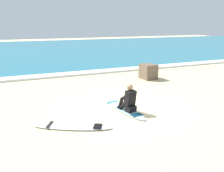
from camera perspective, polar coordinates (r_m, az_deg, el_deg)
The scene contains 7 objects.
ground_plane at distance 8.71m, azimuth 3.55°, elevation -5.20°, with size 80.00×80.00×0.00m, color beige.
sea at distance 27.75m, azimuth -15.63°, elevation 8.25°, with size 80.00×28.00×0.10m, color teal.
breaking_foam at distance 14.44m, azimuth -7.87°, elevation 3.01°, with size 80.00×0.90×0.11m, color white.
surfboard_main at distance 8.57m, azimuth 2.61°, elevation -5.29°, with size 0.83×2.62×0.08m.
surfer_seated at distance 8.14m, azimuth 3.96°, elevation -3.42°, with size 0.48×0.76×0.95m.
surfboard_spare_near at distance 7.23m, azimuth -9.49°, elevation -9.44°, with size 2.35×1.60×0.08m.
shoreline_rock at distance 13.21m, azimuth 8.62°, elevation 3.42°, with size 0.84×0.72×0.80m, color brown.
Camera 1 is at (-3.73, -7.29, 2.99)m, focal length 38.40 mm.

